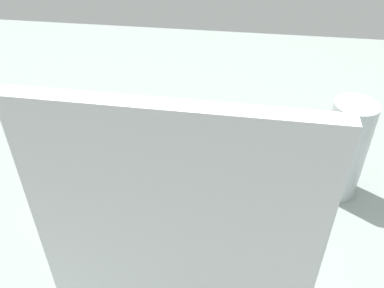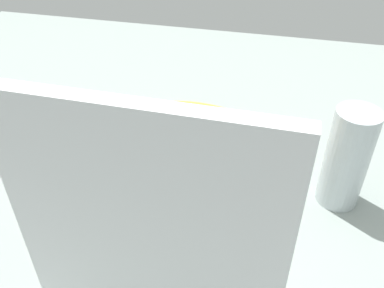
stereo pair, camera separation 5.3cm
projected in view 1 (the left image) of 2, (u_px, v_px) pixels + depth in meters
ground_plane at (211, 181)px, 80.37cm from camera, size 180.00×140.00×3.00cm
fruit_bowl at (192, 171)px, 76.76cm from camera, size 25.69×25.69×4.64cm
orange_front_left at (163, 160)px, 70.34cm from camera, size 6.95×6.95×6.95cm
orange_front_right at (229, 147)px, 73.02cm from camera, size 6.95×6.95×6.95cm
orange_center at (180, 132)px, 76.70cm from camera, size 6.95×6.95×6.95cm
banana_bunch at (205, 131)px, 73.73cm from camera, size 18.40×15.48×10.60cm
cutting_board at (175, 255)px, 42.66cm from camera, size 28.03×2.36×36.00cm
thermos_tumbler at (345, 150)px, 70.89cm from camera, size 7.19×7.19×18.21cm
jar_lid at (86, 138)px, 87.74cm from camera, size 6.23×6.23×1.29cm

